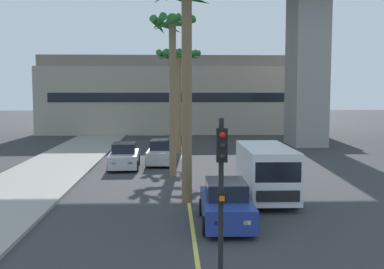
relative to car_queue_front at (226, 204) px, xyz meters
The scene contains 11 objects.
lane_stripe_center 10.02m from the car_queue_front, 97.11° to the left, with size 0.14×56.00×0.01m, color #DBCC4C.
pier_building_backdrop 37.85m from the car_queue_front, 91.88° to the left, with size 30.65×8.04×8.52m.
car_queue_front is the anchor object (origin of this frame).
car_queue_second 13.47m from the car_queue_front, 111.46° to the left, with size 1.95×4.16×1.56m.
car_queue_third 14.34m from the car_queue_front, 100.69° to the left, with size 1.96×4.16×1.56m.
delivery_van 4.40m from the car_queue_front, 60.04° to the left, with size 2.20×5.27×2.36m.
traffic_light_median_near 6.51m from the car_queue_front, 97.54° to the right, with size 0.24×0.37×4.20m.
palm_tree_near_median 25.07m from the car_queue_front, 93.43° to the left, with size 2.93×2.95×8.30m.
palm_tree_mid_median 11.65m from the car_queue_front, 101.32° to the left, with size 2.60×2.65×9.00m.
palm_tree_far_median 20.02m from the car_queue_front, 94.52° to the left, with size 3.45×3.47×7.89m.
palm_tree_farthest_median 7.59m from the car_queue_front, 110.75° to the left, with size 3.15×3.15×9.41m.
Camera 1 is at (-0.67, -2.66, 4.84)m, focal length 44.46 mm.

